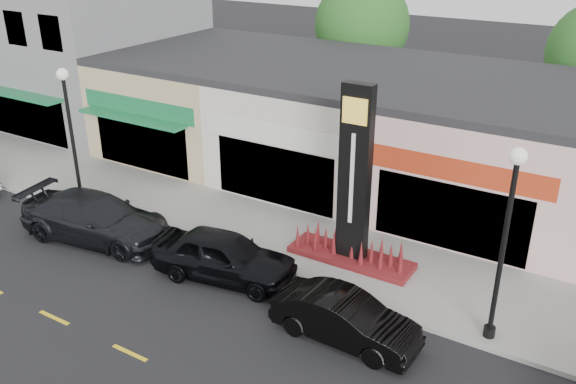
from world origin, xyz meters
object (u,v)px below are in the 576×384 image
car_dark_sedan (96,218)px  car_black_sedan (224,256)px  lamp_west_near (70,125)px  lamp_east_near (506,228)px  pylon_sign (353,202)px  car_black_conv (345,319)px

car_dark_sedan → car_black_sedan: car_dark_sedan is taller
lamp_west_near → lamp_east_near: bearing=0.0°
lamp_west_near → pylon_sign: size_ratio=0.91×
lamp_west_near → car_dark_sedan: lamp_west_near is taller
lamp_west_near → car_black_sedan: bearing=-8.4°
lamp_east_near → car_black_conv: 4.83m
lamp_east_near → car_dark_sedan: bearing=-173.9°
lamp_west_near → lamp_east_near: size_ratio=1.00×
lamp_west_near → pylon_sign: 11.19m
lamp_east_near → car_black_conv: lamp_east_near is taller
pylon_sign → car_black_sedan: 4.46m
lamp_east_near → car_black_conv: (-3.39, -1.99, -2.80)m
lamp_west_near → lamp_east_near: same height
car_black_sedan → car_black_conv: bearing=-109.1°
lamp_east_near → car_dark_sedan: size_ratio=0.97×
car_black_conv → lamp_east_near: bearing=-57.9°
lamp_east_near → car_black_sedan: bearing=-171.8°
lamp_west_near → pylon_sign: bearing=8.8°
car_black_conv → lamp_west_near: bearing=82.7°
pylon_sign → car_dark_sedan: 9.22m
lamp_west_near → car_black_conv: size_ratio=1.33×
car_black_sedan → lamp_west_near: bearing=72.5°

